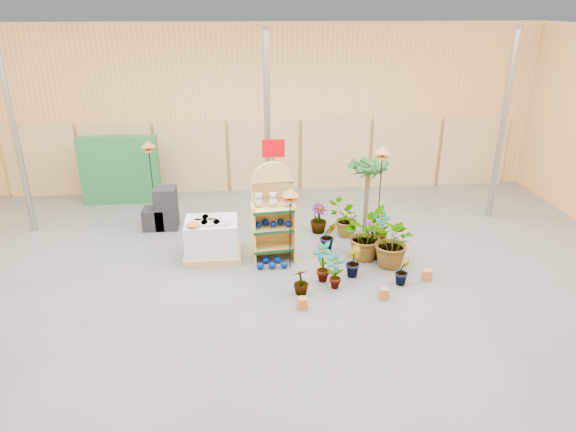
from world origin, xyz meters
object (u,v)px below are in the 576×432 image
display_shelf (273,215)px  potted_plant_2 (364,234)px  pallet_stack (212,239)px  bird_table_front (290,195)px

display_shelf → potted_plant_2: 1.92m
display_shelf → potted_plant_2: display_shelf is taller
pallet_stack → display_shelf: bearing=-3.8°
display_shelf → bird_table_front: 0.87m
pallet_stack → potted_plant_2: potted_plant_2 is taller
display_shelf → pallet_stack: 1.37m
bird_table_front → potted_plant_2: 1.89m
pallet_stack → bird_table_front: (1.58, -0.58, 1.14)m
bird_table_front → potted_plant_2: (1.56, 0.30, -1.02)m
potted_plant_2 → bird_table_front: bearing=-169.0°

